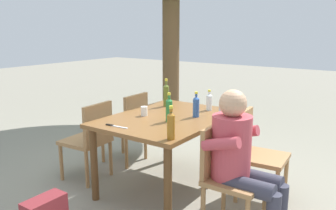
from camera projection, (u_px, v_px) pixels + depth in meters
ground_plane at (168, 187)px, 3.68m from camera, size 24.00×24.00×0.00m
dining_table at (168, 126)px, 3.53m from camera, size 1.41×1.02×0.77m
chair_near_left at (227, 172)px, 2.87m from camera, size 0.44×0.44×0.87m
chair_near_right at (255, 150)px, 3.37m from camera, size 0.47×0.47×0.87m
chair_far_right at (129, 124)px, 4.28m from camera, size 0.45×0.45×0.87m
chair_far_left at (91, 137)px, 3.78m from camera, size 0.47×0.47×0.87m
person_in_white_shirt at (240, 155)px, 2.77m from camera, size 0.47×0.62×1.18m
bottle_amber at (171, 125)px, 2.77m from camera, size 0.06×0.06×0.28m
bottle_olive at (166, 94)px, 3.95m from camera, size 0.06×0.06×0.32m
bottle_green at (169, 109)px, 3.30m from camera, size 0.06×0.06×0.28m
bottle_clear at (209, 102)px, 3.76m from camera, size 0.06×0.06×0.22m
bottle_blue at (196, 106)px, 3.47m from camera, size 0.06×0.06×0.26m
cup_glass at (222, 108)px, 3.61m from camera, size 0.07×0.07×0.11m
cup_white at (144, 111)px, 3.53m from camera, size 0.07×0.07×0.10m
table_knife at (115, 126)px, 3.16m from camera, size 0.04×0.24×0.01m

